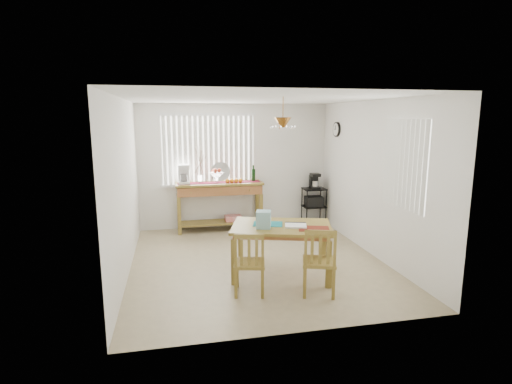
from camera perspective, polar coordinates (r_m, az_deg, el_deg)
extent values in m
cube|color=tan|center=(6.63, 0.14, -9.90)|extent=(4.00, 4.50, 0.01)
cube|color=white|center=(8.54, -3.09, 3.74)|extent=(4.00, 0.10, 2.60)
cube|color=white|center=(4.12, 6.86, -3.77)|extent=(4.00, 0.10, 2.60)
cube|color=white|center=(6.20, -18.71, 0.60)|extent=(0.10, 4.50, 2.60)
cube|color=white|center=(7.01, 16.77, 1.80)|extent=(0.10, 4.50, 2.60)
cube|color=white|center=(6.22, 0.15, 13.67)|extent=(4.00, 4.50, 0.10)
cube|color=white|center=(8.38, -6.79, 5.96)|extent=(1.90, 0.01, 1.40)
cube|color=white|center=(8.34, -12.97, 5.74)|extent=(0.07, 0.03, 1.40)
cube|color=white|center=(8.34, -12.24, 5.77)|extent=(0.07, 0.03, 1.40)
cube|color=white|center=(8.34, -11.51, 5.80)|extent=(0.07, 0.03, 1.40)
cube|color=white|center=(8.34, -10.78, 5.83)|extent=(0.07, 0.03, 1.40)
cube|color=white|center=(8.34, -10.06, 5.85)|extent=(0.07, 0.03, 1.40)
cube|color=white|center=(8.34, -9.33, 5.88)|extent=(0.07, 0.03, 1.40)
cube|color=white|center=(8.35, -8.60, 5.90)|extent=(0.07, 0.03, 1.40)
cube|color=white|center=(8.36, -7.87, 5.92)|extent=(0.07, 0.03, 1.40)
cube|color=white|center=(8.37, -7.15, 5.94)|extent=(0.07, 0.03, 1.40)
cube|color=white|center=(8.37, -6.43, 5.97)|extent=(0.07, 0.03, 1.40)
cube|color=white|center=(8.39, -5.71, 5.99)|extent=(0.07, 0.03, 1.40)
cube|color=white|center=(8.40, -4.99, 6.00)|extent=(0.07, 0.03, 1.40)
cube|color=white|center=(8.41, -4.27, 6.02)|extent=(0.07, 0.03, 1.40)
cube|color=white|center=(8.43, -3.55, 6.04)|extent=(0.07, 0.03, 1.40)
cube|color=white|center=(8.44, -2.84, 6.06)|extent=(0.07, 0.03, 1.40)
cube|color=white|center=(8.46, -2.13, 6.07)|extent=(0.07, 0.03, 1.40)
cube|color=white|center=(8.48, -1.42, 6.08)|extent=(0.07, 0.03, 1.40)
cube|color=white|center=(8.50, -0.72, 6.10)|extent=(0.07, 0.03, 1.40)
cube|color=white|center=(8.44, -6.67, 1.01)|extent=(1.98, 0.06, 0.06)
cube|color=white|center=(8.33, -6.89, 10.96)|extent=(1.98, 0.06, 0.06)
cube|color=white|center=(6.17, 20.47, 3.72)|extent=(0.01, 1.10, 1.30)
cube|color=white|center=(5.76, 23.01, 3.10)|extent=(0.03, 0.07, 1.30)
cube|color=white|center=(5.85, 22.39, 3.25)|extent=(0.03, 0.07, 1.30)
cube|color=white|center=(5.94, 21.80, 3.39)|extent=(0.03, 0.07, 1.30)
cube|color=white|center=(6.03, 21.23, 3.53)|extent=(0.03, 0.07, 1.30)
cube|color=white|center=(6.12, 20.67, 3.66)|extent=(0.03, 0.07, 1.30)
cube|color=white|center=(6.21, 20.13, 3.79)|extent=(0.03, 0.07, 1.30)
cube|color=white|center=(6.30, 19.60, 3.91)|extent=(0.03, 0.07, 1.30)
cube|color=white|center=(6.40, 19.09, 4.03)|extent=(0.03, 0.07, 1.30)
cube|color=white|center=(6.49, 18.59, 4.15)|extent=(0.03, 0.07, 1.30)
cube|color=white|center=(6.59, 18.11, 4.26)|extent=(0.03, 0.07, 1.30)
cylinder|color=black|center=(8.30, 11.45, 8.76)|extent=(0.04, 0.30, 0.30)
cylinder|color=white|center=(8.29, 11.30, 8.76)|extent=(0.01, 0.25, 0.25)
cylinder|color=#9C652A|center=(5.65, 3.88, 11.72)|extent=(0.01, 0.01, 0.34)
cone|color=#9C652A|center=(5.65, 3.86, 9.90)|extent=(0.24, 0.24, 0.14)
sphere|color=white|center=(5.70, 5.42, 9.27)|extent=(0.05, 0.05, 0.05)
sphere|color=white|center=(5.81, 4.24, 9.32)|extent=(0.05, 0.05, 0.05)
sphere|color=white|center=(5.76, 2.70, 9.32)|extent=(0.05, 0.05, 0.05)
sphere|color=white|center=(5.61, 2.25, 9.29)|extent=(0.05, 0.05, 0.05)
sphere|color=white|center=(5.50, 3.43, 9.26)|extent=(0.05, 0.05, 0.05)
sphere|color=white|center=(5.54, 5.05, 9.24)|extent=(0.05, 0.05, 0.05)
cube|color=olive|center=(8.22, -5.25, 1.19)|extent=(1.78, 0.50, 0.04)
cube|color=#A36335|center=(8.24, -5.24, 0.35)|extent=(1.71, 0.46, 0.18)
cube|color=olive|center=(8.09, -10.91, -3.41)|extent=(0.07, 0.07, 0.77)
cube|color=olive|center=(8.28, 0.73, -2.89)|extent=(0.07, 0.07, 0.77)
cube|color=olive|center=(8.47, -10.96, -2.78)|extent=(0.07, 0.07, 0.77)
cube|color=olive|center=(8.65, 0.16, -2.31)|extent=(0.07, 0.07, 0.77)
cube|color=olive|center=(8.39, -5.16, -4.30)|extent=(1.65, 0.43, 0.03)
cube|color=red|center=(8.41, -3.28, -3.73)|extent=(0.33, 0.24, 0.11)
cube|color=maroon|center=(8.21, -5.25, 1.37)|extent=(1.69, 0.28, 0.01)
cube|color=white|center=(8.16, -10.23, 1.35)|extent=(0.22, 0.27, 0.06)
cube|color=white|center=(8.23, -10.29, 2.41)|extent=(0.22, 0.09, 0.33)
cube|color=white|center=(8.09, -10.30, 3.59)|extent=(0.22, 0.24, 0.08)
cylinder|color=white|center=(8.11, -10.25, 2.02)|extent=(0.14, 0.14, 0.14)
cylinder|color=white|center=(8.18, -5.63, 1.69)|extent=(0.06, 0.06, 0.11)
cone|color=white|center=(8.16, -5.64, 2.42)|extent=(0.29, 0.29, 0.10)
sphere|color=#B01725|center=(8.15, -5.27, 3.09)|extent=(0.09, 0.09, 0.09)
sphere|color=#B01725|center=(8.19, -5.89, 3.12)|extent=(0.09, 0.09, 0.09)
sphere|color=#B01725|center=(8.10, -5.81, 3.03)|extent=(0.09, 0.09, 0.09)
sphere|color=orange|center=(8.14, -4.10, 1.59)|extent=(0.09, 0.09, 0.09)
sphere|color=orange|center=(8.15, -3.48, 1.61)|extent=(0.09, 0.09, 0.09)
sphere|color=orange|center=(8.16, -2.86, 1.63)|extent=(0.09, 0.09, 0.09)
sphere|color=orange|center=(8.18, -2.24, 1.66)|extent=(0.09, 0.09, 0.09)
cylinder|color=silver|center=(8.40, -5.07, 2.93)|extent=(0.40, 0.10, 0.40)
cylinder|color=white|center=(8.22, -8.01, 1.84)|extent=(0.09, 0.09, 0.16)
cylinder|color=#4C3823|center=(8.18, -8.07, 4.12)|extent=(0.10, 0.04, 0.49)
cylinder|color=#4C3823|center=(8.18, -8.07, 4.31)|extent=(0.15, 0.07, 0.54)
cylinder|color=#4C3823|center=(8.18, -8.06, 3.92)|extent=(0.19, 0.09, 0.40)
cylinder|color=#4C3823|center=(8.17, -8.08, 4.50)|extent=(0.06, 0.03, 0.61)
cylinder|color=#4C3823|center=(8.18, -8.06, 3.85)|extent=(0.24, 0.11, 0.34)
cylinder|color=black|center=(8.36, -0.38, 2.44)|extent=(0.08, 0.08, 0.26)
cylinder|color=black|center=(8.34, -0.38, 3.61)|extent=(0.03, 0.03, 0.09)
cylinder|color=black|center=(8.59, 7.28, -2.36)|extent=(0.02, 0.02, 0.81)
cylinder|color=black|center=(8.75, 9.98, -2.21)|extent=(0.02, 0.02, 0.81)
cylinder|color=black|center=(8.91, 6.56, -1.88)|extent=(0.02, 0.02, 0.81)
cylinder|color=black|center=(9.05, 9.18, -1.74)|extent=(0.02, 0.02, 0.81)
cube|color=black|center=(8.75, 8.32, 0.44)|extent=(0.47, 0.38, 0.03)
cube|color=black|center=(8.82, 8.26, -2.04)|extent=(0.47, 0.38, 0.02)
cube|color=black|center=(8.90, 8.20, -4.21)|extent=(0.47, 0.38, 0.02)
cube|color=black|center=(8.80, 8.27, -1.31)|extent=(0.36, 0.28, 0.21)
cube|color=black|center=(8.72, 8.37, 0.66)|extent=(0.19, 0.23, 0.05)
cube|color=black|center=(8.77, 8.22, 1.51)|extent=(0.19, 0.08, 0.28)
cube|color=black|center=(8.68, 8.42, 2.45)|extent=(0.19, 0.21, 0.07)
cylinder|color=silver|center=(8.70, 8.41, 1.21)|extent=(0.12, 0.12, 0.12)
cube|color=olive|center=(5.86, 3.67, -4.96)|extent=(1.63, 1.29, 0.04)
cube|color=#A36335|center=(5.88, 3.67, -5.44)|extent=(1.51, 1.16, 0.06)
cube|color=olive|center=(5.66, -3.19, -9.94)|extent=(0.09, 0.09, 0.66)
cube|color=olive|center=(5.64, 10.30, -10.18)|extent=(0.09, 0.09, 0.66)
cube|color=olive|center=(6.41, -2.20, -7.45)|extent=(0.09, 0.09, 0.66)
cube|color=olive|center=(6.39, 9.63, -7.65)|extent=(0.09, 0.09, 0.66)
cube|color=#16757F|center=(5.91, 1.70, -4.58)|extent=(0.50, 0.42, 0.01)
cube|color=maroon|center=(5.72, 8.27, -5.21)|extent=(0.50, 0.42, 0.01)
cube|color=white|center=(5.81, 5.69, -4.81)|extent=(0.36, 0.32, 0.03)
cube|color=black|center=(5.93, 5.67, -4.45)|extent=(0.30, 0.12, 0.03)
cube|color=#8AC0C9|center=(5.69, 1.08, -3.94)|extent=(0.25, 0.25, 0.25)
cube|color=olive|center=(5.37, -0.94, -10.16)|extent=(0.48, 0.48, 0.04)
cube|color=olive|center=(5.61, 0.91, -11.60)|extent=(0.05, 0.05, 0.39)
cube|color=olive|center=(5.62, -2.68, -11.58)|extent=(0.05, 0.05, 0.39)
cube|color=olive|center=(5.29, 0.94, -13.01)|extent=(0.05, 0.05, 0.39)
cube|color=olive|center=(5.30, -2.89, -12.99)|extent=(0.05, 0.05, 0.39)
cube|color=olive|center=(5.12, 0.96, -8.38)|extent=(0.04, 0.04, 0.44)
cube|color=olive|center=(5.13, -2.94, -8.36)|extent=(0.04, 0.04, 0.44)
cube|color=olive|center=(5.06, -1.00, -6.33)|extent=(0.36, 0.11, 0.06)
cube|color=olive|center=(5.13, 0.09, -8.62)|extent=(0.04, 0.03, 0.35)
cube|color=olive|center=(5.13, -0.99, -8.61)|extent=(0.04, 0.03, 0.35)
cube|color=olive|center=(5.13, -2.08, -8.60)|extent=(0.04, 0.03, 0.35)
cube|color=olive|center=(5.42, 9.00, -9.82)|extent=(0.54, 0.54, 0.04)
cube|color=olive|center=(5.69, 10.73, -11.36)|extent=(0.05, 0.05, 0.42)
cube|color=olive|center=(5.67, 6.97, -11.32)|extent=(0.05, 0.05, 0.42)
cube|color=olive|center=(5.35, 11.02, -12.82)|extent=(0.05, 0.05, 0.42)
cube|color=olive|center=(5.33, 6.99, -12.78)|extent=(0.05, 0.05, 0.42)
cube|color=olive|center=(5.17, 11.22, -7.94)|extent=(0.05, 0.05, 0.47)
cube|color=olive|center=(5.15, 7.11, -7.88)|extent=(0.05, 0.05, 0.47)
cube|color=olive|center=(5.10, 9.24, -5.74)|extent=(0.38, 0.15, 0.06)
cube|color=olive|center=(5.17, 10.30, -8.18)|extent=(0.05, 0.03, 0.37)
cube|color=olive|center=(5.16, 9.16, -8.16)|extent=(0.05, 0.03, 0.37)
cube|color=olive|center=(5.16, 8.02, -8.15)|extent=(0.05, 0.03, 0.37)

